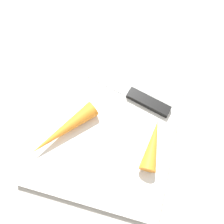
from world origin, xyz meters
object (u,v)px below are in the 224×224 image
at_px(knife, 143,99).
at_px(carrot_short, 153,144).
at_px(cutting_board, 112,113).
at_px(carrot_long, 63,130).

distance_m(knife, carrot_short, 0.10).
xyz_separation_m(cutting_board, carrot_short, (0.05, 0.09, 0.02)).
bearing_deg(carrot_short, carrot_long, 95.51).
bearing_deg(carrot_long, cutting_board, 166.35).
distance_m(cutting_board, carrot_short, 0.10).
relative_size(cutting_board, carrot_long, 2.54).
xyz_separation_m(knife, carrot_short, (0.09, 0.04, 0.01)).
relative_size(knife, carrot_long, 1.40).
xyz_separation_m(carrot_long, carrot_short, (-0.02, 0.17, 0.00)).
xyz_separation_m(knife, carrot_long, (0.10, -0.13, 0.01)).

